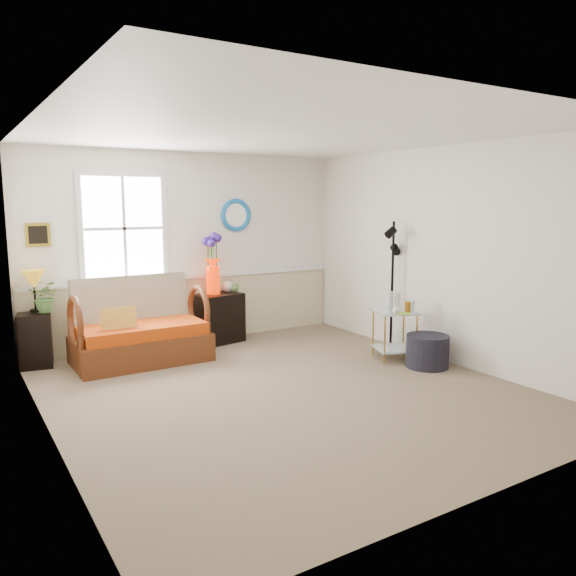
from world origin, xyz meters
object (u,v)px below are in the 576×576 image
loveseat (140,321)px  floor_lamp (392,286)px  side_table (394,335)px  cabinet (219,318)px  ottoman (427,351)px  lamp_stand (35,340)px

loveseat → floor_lamp: size_ratio=0.93×
side_table → floor_lamp: floor_lamp is taller
cabinet → floor_lamp: size_ratio=0.40×
side_table → ottoman: (0.10, -0.46, -0.11)m
lamp_stand → loveseat: bearing=-22.1°
loveseat → ottoman: 3.46m
cabinet → ottoman: cabinet is taller
floor_lamp → ottoman: size_ratio=3.38×
ottoman → lamp_stand: bearing=148.0°
loveseat → ottoman: (2.81, -2.00, -0.32)m
loveseat → floor_lamp: 3.24m
floor_lamp → lamp_stand: bearing=162.3°
cabinet → floor_lamp: 2.41m
lamp_stand → cabinet: size_ratio=0.94×
lamp_stand → side_table: size_ratio=1.05×
floor_lamp → ottoman: (-0.22, -0.88, -0.65)m
cabinet → loveseat: bearing=-172.1°
cabinet → floor_lamp: floor_lamp is taller
ottoman → cabinet: bearing=123.6°
side_table → floor_lamp: bearing=52.4°
floor_lamp → side_table: bearing=-124.5°
lamp_stand → ottoman: size_ratio=1.29×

